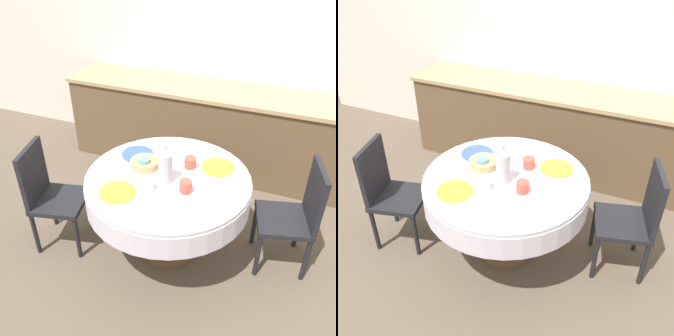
{
  "view_description": "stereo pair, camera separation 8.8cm",
  "coord_description": "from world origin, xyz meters",
  "views": [
    {
      "loc": [
        0.84,
        -2.08,
        2.32
      ],
      "look_at": [
        0.0,
        0.0,
        0.82
      ],
      "focal_mm": 40.0,
      "sensor_mm": 36.0,
      "label": 1
    },
    {
      "loc": [
        0.92,
        -2.05,
        2.32
      ],
      "look_at": [
        0.0,
        0.0,
        0.82
      ],
      "focal_mm": 40.0,
      "sensor_mm": 36.0,
      "label": 2
    }
  ],
  "objects": [
    {
      "name": "ground_plane",
      "position": [
        0.0,
        0.0,
        0.0
      ],
      "size": [
        12.0,
        12.0,
        0.0
      ],
      "primitive_type": "plane",
      "color": "brown"
    },
    {
      "name": "wall_back",
      "position": [
        0.0,
        1.74,
        1.3
      ],
      "size": [
        7.0,
        0.05,
        2.6
      ],
      "color": "silver",
      "rests_on": "ground_plane"
    },
    {
      "name": "kitchen_counter",
      "position": [
        0.0,
        1.4,
        0.45
      ],
      "size": [
        3.24,
        0.64,
        0.91
      ],
      "color": "brown",
      "rests_on": "ground_plane"
    },
    {
      "name": "dining_table",
      "position": [
        0.0,
        0.0,
        0.62
      ],
      "size": [
        1.23,
        1.23,
        0.74
      ],
      "color": "brown",
      "rests_on": "ground_plane"
    },
    {
      "name": "chair_left",
      "position": [
        0.93,
        0.25,
        0.5
      ],
      "size": [
        0.49,
        0.49,
        0.9
      ],
      "rotation": [
        0.0,
        0.0,
        -4.45
      ],
      "color": "black",
      "rests_on": "ground_plane"
    },
    {
      "name": "chair_right",
      "position": [
        -0.93,
        -0.23,
        0.5
      ],
      "size": [
        0.48,
        0.48,
        0.9
      ],
      "rotation": [
        0.0,
        0.0,
        -1.33
      ],
      "color": "black",
      "rests_on": "ground_plane"
    },
    {
      "name": "plate_near_left",
      "position": [
        -0.25,
        -0.31,
        0.75
      ],
      "size": [
        0.25,
        0.25,
        0.01
      ],
      "primitive_type": "cylinder",
      "color": "yellow",
      "rests_on": "dining_table"
    },
    {
      "name": "cup_near_left",
      "position": [
        -0.08,
        -0.2,
        0.79
      ],
      "size": [
        0.09,
        0.09,
        0.09
      ],
      "primitive_type": "cylinder",
      "color": "white",
      "rests_on": "dining_table"
    },
    {
      "name": "plate_near_right",
      "position": [
        0.26,
        -0.3,
        0.75
      ],
      "size": [
        0.25,
        0.25,
        0.01
      ],
      "primitive_type": "cylinder",
      "color": "white",
      "rests_on": "dining_table"
    },
    {
      "name": "cup_near_right",
      "position": [
        0.18,
        -0.12,
        0.79
      ],
      "size": [
        0.09,
        0.09,
        0.09
      ],
      "primitive_type": "cylinder",
      "color": "#CC4C3D",
      "rests_on": "dining_table"
    },
    {
      "name": "plate_far_left",
      "position": [
        -0.34,
        0.2,
        0.75
      ],
      "size": [
        0.25,
        0.25,
        0.01
      ],
      "primitive_type": "cylinder",
      "color": "#3856AD",
      "rests_on": "dining_table"
    },
    {
      "name": "cup_far_left",
      "position": [
        -0.21,
        0.04,
        0.79
      ],
      "size": [
        0.09,
        0.09,
        0.09
      ],
      "primitive_type": "cylinder",
      "color": "#5BA39E",
      "rests_on": "dining_table"
    },
    {
      "name": "plate_far_right",
      "position": [
        0.31,
        0.25,
        0.75
      ],
      "size": [
        0.25,
        0.25,
        0.01
      ],
      "primitive_type": "cylinder",
      "color": "yellow",
      "rests_on": "dining_table"
    },
    {
      "name": "cup_far_right",
      "position": [
        0.11,
        0.18,
        0.79
      ],
      "size": [
        0.09,
        0.09,
        0.09
      ],
      "primitive_type": "cylinder",
      "color": "#CC4C3D",
      "rests_on": "dining_table"
    },
    {
      "name": "coffee_carafe",
      "position": [
        -0.0,
        -0.05,
        0.88
      ],
      "size": [
        0.1,
        0.1,
        0.31
      ],
      "color": "#B2B2B7",
      "rests_on": "dining_table"
    },
    {
      "name": "bread_basket",
      "position": [
        -0.21,
        0.06,
        0.77
      ],
      "size": [
        0.22,
        0.22,
        0.06
      ],
      "primitive_type": "cylinder",
      "color": "tan",
      "rests_on": "dining_table"
    }
  ]
}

